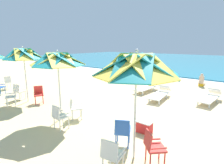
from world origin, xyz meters
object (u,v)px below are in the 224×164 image
at_px(plastic_chair_4, 59,116).
at_px(sun_lounger_2, 147,87).
at_px(plastic_chair_0, 153,146).
at_px(plastic_chair_6, 39,93).
at_px(plastic_chair_9, 7,82).
at_px(sun_lounger_0, 209,97).
at_px(beachgoer_seated, 202,82).
at_px(plastic_chair_1, 112,154).
at_px(plastic_chair_5, 12,95).
at_px(beach_umbrella_1, 58,60).
at_px(beach_umbrella_0, 136,66).
at_px(beach_umbrella_2, 23,55).
at_px(plastic_chair_7, 19,91).
at_px(cooler_box, 144,127).
at_px(sun_lounger_1, 160,94).
at_px(plastic_chair_2, 123,131).
at_px(plastic_chair_3, 75,107).

relative_size(plastic_chair_4, sun_lounger_2, 0.40).
distance_m(plastic_chair_0, plastic_chair_6, 6.59).
height_order(plastic_chair_9, sun_lounger_0, plastic_chair_9).
relative_size(plastic_chair_4, beachgoer_seated, 0.94).
distance_m(plastic_chair_1, sun_lounger_0, 7.04).
distance_m(plastic_chair_0, plastic_chair_5, 7.22).
distance_m(plastic_chair_0, beach_umbrella_1, 4.47).
bearing_deg(plastic_chair_0, beach_umbrella_0, -172.87).
height_order(beach_umbrella_2, plastic_chair_7, beach_umbrella_2).
distance_m(plastic_chair_5, cooler_box, 6.49).
bearing_deg(plastic_chair_0, sun_lounger_1, 111.74).
bearing_deg(plastic_chair_9, plastic_chair_4, -9.27).
height_order(plastic_chair_2, plastic_chair_6, same).
xyz_separation_m(beach_umbrella_1, plastic_chair_9, (-6.72, 0.64, -1.83)).
relative_size(plastic_chair_0, plastic_chair_6, 1.00).
relative_size(beach_umbrella_1, beachgoer_seated, 2.92).
relative_size(plastic_chair_0, beachgoer_seated, 0.94).
bearing_deg(cooler_box, plastic_chair_6, -174.20).
distance_m(plastic_chair_2, beach_umbrella_2, 6.50).
relative_size(plastic_chair_1, beachgoer_seated, 0.94).
bearing_deg(beach_umbrella_2, beach_umbrella_0, -4.83).
bearing_deg(sun_lounger_0, plastic_chair_0, -91.58).
xyz_separation_m(plastic_chair_4, plastic_chair_7, (-4.54, 0.68, 0.00)).
height_order(plastic_chair_4, beachgoer_seated, beachgoer_seated).
xyz_separation_m(plastic_chair_9, sun_lounger_2, (7.45, 5.20, -0.22)).
bearing_deg(plastic_chair_1, plastic_chair_5, 174.51).
bearing_deg(plastic_chair_6, plastic_chair_7, -164.68).
relative_size(beach_umbrella_0, plastic_chair_2, 3.24).
relative_size(plastic_chair_9, sun_lounger_0, 0.39).
relative_size(beach_umbrella_1, plastic_chair_9, 3.12).
relative_size(plastic_chair_4, plastic_chair_5, 1.00).
distance_m(plastic_chair_0, sun_lounger_1, 5.52).
xyz_separation_m(plastic_chair_2, plastic_chair_4, (-2.33, -0.47, 0.00)).
height_order(plastic_chair_2, cooler_box, plastic_chair_2).
bearing_deg(plastic_chair_7, plastic_chair_0, -2.74).
xyz_separation_m(plastic_chair_0, plastic_chair_5, (-7.22, -0.23, 0.00)).
xyz_separation_m(plastic_chair_1, beachgoer_seated, (-0.39, 10.74, -0.20)).
height_order(beach_umbrella_0, plastic_chair_5, beach_umbrella_0).
bearing_deg(plastic_chair_7, plastic_chair_9, 169.48).
bearing_deg(sun_lounger_1, cooler_box, -73.54).
height_order(beach_umbrella_2, sun_lounger_0, beach_umbrella_2).
xyz_separation_m(plastic_chair_1, sun_lounger_2, (-2.76, 6.99, -0.22)).
distance_m(beach_umbrella_2, sun_lounger_2, 7.14).
bearing_deg(beach_umbrella_1, cooler_box, 18.36).
xyz_separation_m(plastic_chair_3, plastic_chair_5, (-3.58, -0.85, 0.00)).
xyz_separation_m(beach_umbrella_1, beach_umbrella_2, (-3.15, 0.23, 0.07)).
height_order(beach_umbrella_1, plastic_chair_4, beach_umbrella_1).
height_order(plastic_chair_0, plastic_chair_4, same).
bearing_deg(beach_umbrella_1, plastic_chair_0, -3.84).
bearing_deg(beach_umbrella_2, plastic_chair_0, -4.02).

